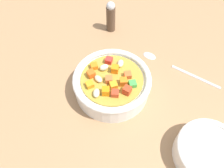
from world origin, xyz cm
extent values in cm
cube|color=#9E754F|center=(0.00, 0.00, -1.00)|extent=(140.00, 140.00, 2.00)
cylinder|color=white|center=(0.00, 0.00, 2.18)|extent=(17.52, 17.52, 4.37)
torus|color=white|center=(0.00, 0.00, 4.80)|extent=(17.91, 17.91, 1.44)
cylinder|color=#AB8E34|center=(0.00, 0.00, 4.57)|extent=(14.25, 14.25, 0.40)
cube|color=orange|center=(1.90, 3.72, 5.65)|extent=(1.81, 1.81, 1.76)
cube|color=orange|center=(-2.23, 1.82, 5.58)|extent=(1.70, 1.70, 1.63)
cube|color=#D4612E|center=(0.77, 0.59, 5.41)|extent=(1.74, 1.74, 1.28)
cube|color=#E25C2A|center=(-3.56, -0.46, 5.37)|extent=(1.58, 1.58, 1.21)
ellipsoid|color=beige|center=(1.40, -2.89, 5.49)|extent=(2.51, 2.02, 1.45)
cube|color=red|center=(-2.60, 4.18, 5.63)|extent=(2.20, 2.20, 1.73)
cube|color=green|center=(-4.15, 2.53, 5.33)|extent=(1.62, 1.62, 1.12)
ellipsoid|color=beige|center=(-2.59, -3.71, 5.29)|extent=(2.04, 2.52, 1.05)
cube|color=orange|center=(5.11, 1.24, 5.31)|extent=(1.96, 1.96, 1.09)
cube|color=red|center=(0.23, -4.92, 5.42)|extent=(2.09, 2.09, 1.30)
cube|color=orange|center=(3.62, -3.75, 5.35)|extent=(1.77, 1.77, 1.17)
cube|color=#BC391F|center=(-0.31, 4.36, 5.38)|extent=(1.88, 1.88, 1.22)
cube|color=orange|center=(-0.99, -1.95, 5.60)|extent=(2.00, 2.00, 1.67)
ellipsoid|color=beige|center=(3.07, -0.15, 5.27)|extent=(2.35, 2.59, 1.00)
ellipsoid|color=beige|center=(3.91, 3.71, 5.39)|extent=(1.84, 2.44, 1.25)
cube|color=#DE5C1A|center=(4.53, -1.50, 5.51)|extent=(2.05, 2.05, 1.49)
cube|color=orange|center=(-0.23, 2.24, 5.37)|extent=(1.77, 1.77, 1.21)
cylinder|color=silver|center=(-21.62, -0.72, 0.37)|extent=(9.97, 9.14, 0.73)
ellipsoid|color=silver|center=(-11.88, -9.56, 0.42)|extent=(4.19, 4.09, 0.84)
cylinder|color=white|center=(-15.73, 18.55, 1.93)|extent=(12.61, 12.61, 3.87)
torus|color=white|center=(-15.73, 18.55, 4.12)|extent=(12.73, 12.73, 1.01)
cylinder|color=#4C3828|center=(-3.05, -21.98, 3.75)|extent=(2.64, 2.64, 7.50)
sphere|color=silver|center=(-3.05, -21.98, 8.09)|extent=(2.38, 2.38, 2.38)
camera|label=1|loc=(4.36, 28.10, 43.09)|focal=33.99mm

